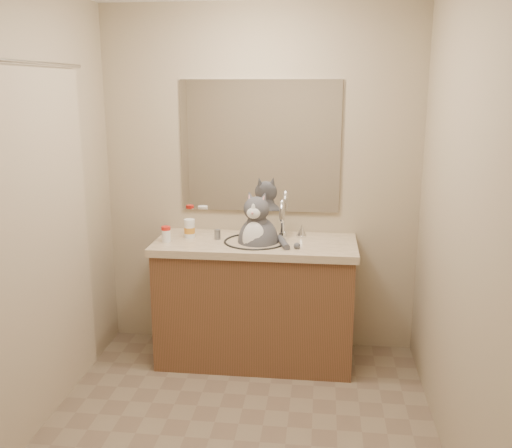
{
  "coord_description": "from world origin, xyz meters",
  "views": [
    {
      "loc": [
        0.43,
        -2.67,
        1.86
      ],
      "look_at": [
        0.04,
        0.65,
        1.04
      ],
      "focal_mm": 40.0,
      "sensor_mm": 36.0,
      "label": 1
    }
  ],
  "objects": [
    {
      "name": "shower_curtain",
      "position": [
        -1.05,
        0.1,
        1.03
      ],
      "size": [
        0.02,
        1.3,
        1.93
      ],
      "color": "#C7B697",
      "rests_on": "ground"
    },
    {
      "name": "pill_bottle_orange",
      "position": [
        -0.46,
        1.01,
        0.91
      ],
      "size": [
        0.09,
        0.09,
        0.13
      ],
      "rotation": [
        0.0,
        0.0,
        -0.19
      ],
      "color": "white",
      "rests_on": "vanity"
    },
    {
      "name": "mirror",
      "position": [
        0.0,
        1.24,
        1.45
      ],
      "size": [
        1.1,
        0.02,
        0.9
      ],
      "primitive_type": "cube",
      "color": "white",
      "rests_on": "room"
    },
    {
      "name": "cat",
      "position": [
        0.02,
        0.94,
        0.87
      ],
      "size": [
        0.39,
        0.37,
        0.55
      ],
      "rotation": [
        0.0,
        0.0,
        -0.17
      ],
      "color": "#444449",
      "rests_on": "vanity"
    },
    {
      "name": "vanity",
      "position": [
        0.0,
        0.96,
        0.44
      ],
      "size": [
        1.34,
        0.59,
        1.12
      ],
      "color": "brown",
      "rests_on": "ground"
    },
    {
      "name": "room",
      "position": [
        0.0,
        0.0,
        1.2
      ],
      "size": [
        2.22,
        2.52,
        2.42
      ],
      "color": "#7C6B56",
      "rests_on": "ground"
    },
    {
      "name": "pill_bottle_redcap",
      "position": [
        -0.59,
        0.88,
        0.9
      ],
      "size": [
        0.06,
        0.06,
        0.1
      ],
      "rotation": [
        0.0,
        0.0,
        -0.07
      ],
      "color": "white",
      "rests_on": "vanity"
    },
    {
      "name": "grey_canister",
      "position": [
        -0.26,
        0.98,
        0.88
      ],
      "size": [
        0.05,
        0.05,
        0.07
      ],
      "rotation": [
        0.0,
        0.0,
        0.36
      ],
      "color": "slate",
      "rests_on": "vanity"
    }
  ]
}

